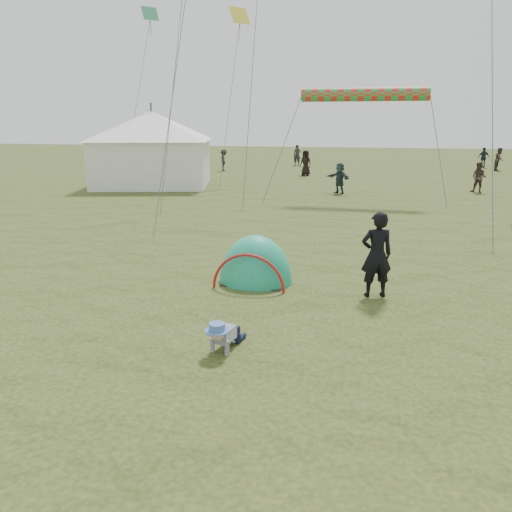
% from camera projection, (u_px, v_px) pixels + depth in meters
% --- Properties ---
extents(ground, '(140.00, 140.00, 0.00)m').
position_uv_depth(ground, '(253.00, 339.00, 8.91)').
color(ground, '#23370F').
extents(crawling_toddler, '(0.67, 0.85, 0.58)m').
position_uv_depth(crawling_toddler, '(223.00, 334.00, 8.41)').
color(crawling_toddler, black).
rests_on(crawling_toddler, ground).
extents(popup_tent, '(1.84, 1.54, 2.30)m').
position_uv_depth(popup_tent, '(256.00, 282.00, 12.11)').
color(popup_tent, '#0C7953').
rests_on(popup_tent, ground).
extents(standing_adult, '(0.80, 0.64, 1.90)m').
position_uv_depth(standing_adult, '(377.00, 255.00, 10.87)').
color(standing_adult, black).
rests_on(standing_adult, ground).
extents(event_marquee, '(8.29, 8.29, 4.68)m').
position_uv_depth(event_marquee, '(153.00, 146.00, 30.00)').
color(event_marquee, white).
rests_on(event_marquee, ground).
extents(crowd_person_1, '(1.01, 1.09, 1.79)m').
position_uv_depth(crowd_person_1, '(499.00, 159.00, 39.14)').
color(crowd_person_1, '#3D332B').
rests_on(crowd_person_1, ground).
extents(crowd_person_2, '(1.10, 0.91, 1.76)m').
position_uv_depth(crowd_person_2, '(145.00, 162.00, 36.30)').
color(crowd_person_2, '#1E252E').
rests_on(crowd_person_2, ground).
extents(crowd_person_7, '(1.00, 0.94, 1.64)m').
position_uv_depth(crowd_person_7, '(479.00, 177.00, 27.09)').
color(crowd_person_7, '#3F332C').
rests_on(crowd_person_7, ground).
extents(crowd_person_8, '(1.05, 0.64, 1.68)m').
position_uv_depth(crowd_person_8, '(484.00, 158.00, 41.84)').
color(crowd_person_8, '#1D2B36').
rests_on(crowd_person_8, ground).
extents(crowd_person_9, '(0.85, 1.19, 1.66)m').
position_uv_depth(crowd_person_9, '(224.00, 160.00, 39.05)').
color(crowd_person_9, black).
rests_on(crowd_person_9, ground).
extents(crowd_person_10, '(1.02, 0.85, 1.80)m').
position_uv_depth(crowd_person_10, '(306.00, 163.00, 35.68)').
color(crowd_person_10, black).
rests_on(crowd_person_10, ground).
extents(crowd_person_11, '(1.49, 1.34, 1.65)m').
position_uv_depth(crowd_person_11, '(340.00, 178.00, 26.69)').
color(crowd_person_11, '#25323A').
rests_on(crowd_person_11, ground).
extents(crowd_person_12, '(0.66, 0.44, 1.80)m').
position_uv_depth(crowd_person_12, '(297.00, 155.00, 43.91)').
color(crowd_person_12, black).
rests_on(crowd_person_12, ground).
extents(rainbow_tube_kite, '(5.90, 0.64, 0.64)m').
position_uv_depth(rainbow_tube_kite, '(364.00, 94.00, 23.43)').
color(rainbow_tube_kite, red).
extents(diamond_kite_3, '(1.03, 1.03, 0.84)m').
position_uv_depth(diamond_kite_3, '(150.00, 13.00, 30.22)').
color(diamond_kite_3, '#288451').
extents(diamond_kite_8, '(1.30, 1.30, 1.06)m').
position_uv_depth(diamond_kite_8, '(240.00, 15.00, 31.14)').
color(diamond_kite_8, gold).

